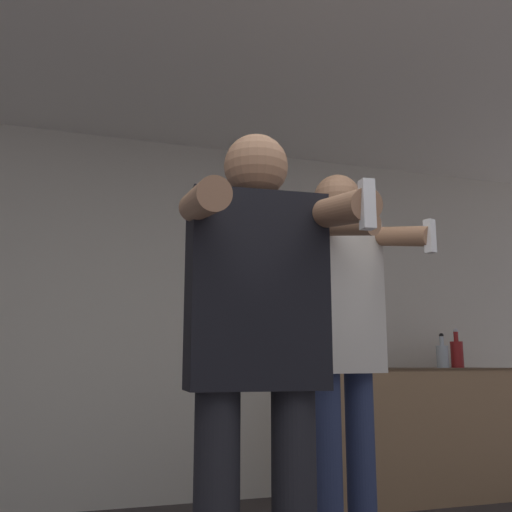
% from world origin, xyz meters
% --- Properties ---
extents(wall_back, '(7.00, 0.06, 2.55)m').
position_xyz_m(wall_back, '(0.00, 3.19, 1.27)').
color(wall_back, beige).
rests_on(wall_back, ground_plane).
extents(ceiling_slab, '(7.00, 3.68, 0.05)m').
position_xyz_m(ceiling_slab, '(0.00, 1.58, 2.57)').
color(ceiling_slab, silver).
rests_on(ceiling_slab, wall_back).
extents(counter, '(1.48, 0.67, 0.90)m').
position_xyz_m(counter, '(1.73, 2.84, 0.45)').
color(counter, '#997551').
rests_on(counter, ground_plane).
extents(bottle_tall_gin, '(0.07, 0.07, 0.34)m').
position_xyz_m(bottle_tall_gin, '(1.32, 2.83, 1.03)').
color(bottle_tall_gin, silver).
rests_on(bottle_tall_gin, counter).
extents(bottle_clear_vodka, '(0.09, 0.09, 0.26)m').
position_xyz_m(bottle_clear_vodka, '(2.02, 2.83, 0.99)').
color(bottle_clear_vodka, silver).
rests_on(bottle_clear_vodka, counter).
extents(bottle_amber_bourbon, '(0.09, 0.09, 0.34)m').
position_xyz_m(bottle_amber_bourbon, '(1.44, 2.83, 1.04)').
color(bottle_amber_bourbon, maroon).
rests_on(bottle_amber_bourbon, counter).
extents(bottle_dark_rum, '(0.09, 0.09, 0.30)m').
position_xyz_m(bottle_dark_rum, '(2.15, 2.83, 1.01)').
color(bottle_dark_rum, maroon).
rests_on(bottle_dark_rum, counter).
extents(person_woman_foreground, '(0.55, 0.56, 1.71)m').
position_xyz_m(person_woman_foreground, '(-0.08, 0.88, 0.99)').
color(person_woman_foreground, black).
rests_on(person_woman_foreground, ground_plane).
extents(person_man_side, '(0.53, 0.57, 1.77)m').
position_xyz_m(person_man_side, '(0.46, 1.36, 1.05)').
color(person_man_side, navy).
rests_on(person_man_side, ground_plane).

